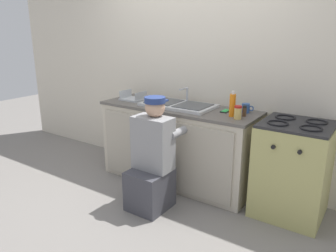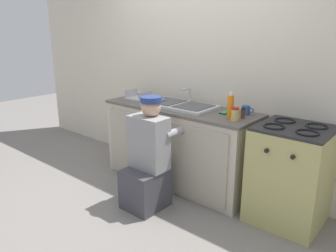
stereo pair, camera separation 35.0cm
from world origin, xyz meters
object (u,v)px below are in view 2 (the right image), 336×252
sink_double_basin (180,105)px  soap_bottle_orange (230,106)px  plumber_person (148,162)px  coffee_mug (246,110)px  cell_phone (226,112)px  stove_range (290,175)px  spice_bottle_pepper (243,113)px  condiment_jar (235,114)px  dish_rack_tray (138,97)px

sink_double_basin → soap_bottle_orange: (0.67, -0.07, 0.09)m
plumber_person → coffee_mug: plumber_person is taller
sink_double_basin → coffee_mug: (0.73, 0.14, 0.03)m
sink_double_basin → coffee_mug: 0.74m
coffee_mug → soap_bottle_orange: soap_bottle_orange is taller
cell_phone → stove_range: bearing=-5.9°
stove_range → plumber_person: (-1.16, -0.64, 0.01)m
soap_bottle_orange → sink_double_basin: bearing=174.0°
stove_range → coffee_mug: bearing=165.1°
plumber_person → cell_phone: (0.43, 0.71, 0.44)m
spice_bottle_pepper → coffee_mug: bearing=105.5°
sink_double_basin → spice_bottle_pepper: (0.77, -0.00, 0.03)m
plumber_person → spice_bottle_pepper: plumber_person is taller
spice_bottle_pepper → condiment_jar: condiment_jar is taller
sink_double_basin → condiment_jar: 0.76m
stove_range → coffee_mug: 0.74m
coffee_mug → soap_bottle_orange: (-0.06, -0.21, 0.07)m
dish_rack_tray → condiment_jar: size_ratio=2.19×
spice_bottle_pepper → sink_double_basin: bearing=179.8°
coffee_mug → soap_bottle_orange: size_ratio=0.50×
dish_rack_tray → coffee_mug: dish_rack_tray is taller
sink_double_basin → dish_rack_tray: (-0.63, -0.02, 0.01)m
spice_bottle_pepper → condiment_jar: size_ratio=0.82×
plumber_person → dish_rack_tray: plumber_person is taller
plumber_person → cell_phone: bearing=59.0°
condiment_jar → coffee_mug: bearing=95.5°
stove_range → plumber_person: size_ratio=0.83×
sink_double_basin → stove_range: bearing=-0.1°
dish_rack_tray → spice_bottle_pepper: 1.39m
stove_range → sink_double_basin: bearing=179.9°
stove_range → coffee_mug: coffee_mug is taller
cell_phone → condiment_jar: size_ratio=1.09×
cell_phone → sink_double_basin: bearing=-172.2°
plumber_person → stove_range: bearing=28.7°
sink_double_basin → condiment_jar: bearing=-10.1°
sink_double_basin → plumber_person: size_ratio=0.72×
sink_double_basin → spice_bottle_pepper: bearing=-0.2°
plumber_person → soap_bottle_orange: soap_bottle_orange is taller
soap_bottle_orange → condiment_jar: soap_bottle_orange is taller
sink_double_basin → plumber_person: bearing=-80.4°
plumber_person → coffee_mug: 1.10m
stove_range → dish_rack_tray: dish_rack_tray is taller
dish_rack_tray → cell_phone: 1.17m
stove_range → soap_bottle_orange: bearing=-173.6°
plumber_person → spice_bottle_pepper: size_ratio=10.52×
spice_bottle_pepper → soap_bottle_orange: (-0.10, -0.07, 0.06)m
condiment_jar → spice_bottle_pepper: bearing=84.1°
plumber_person → condiment_jar: plumber_person is taller
cell_phone → spice_bottle_pepper: (0.23, -0.08, 0.04)m
sink_double_basin → soap_bottle_orange: 0.68m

